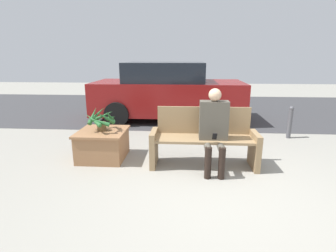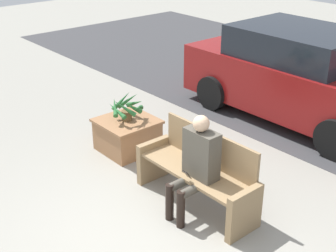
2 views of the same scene
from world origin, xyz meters
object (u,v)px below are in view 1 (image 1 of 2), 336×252
at_px(planter_box, 103,143).
at_px(parked_car, 168,92).
at_px(person_seated, 214,126).
at_px(potted_plant, 102,119).
at_px(bench, 204,139).
at_px(bollard_post, 290,122).

height_order(planter_box, parked_car, parked_car).
relative_size(person_seated, potted_plant, 2.32).
bearing_deg(bench, parked_car, 104.14).
bearing_deg(planter_box, parked_car, 72.93).
bearing_deg(person_seated, bench, 128.28).
distance_m(person_seated, parked_car, 3.61).
xyz_separation_m(bench, parked_car, (-0.83, 3.29, 0.35)).
bearing_deg(parked_car, potted_plant, -106.94).
height_order(potted_plant, bollard_post, potted_plant).
xyz_separation_m(bench, person_seated, (0.14, -0.18, 0.28)).
bearing_deg(bollard_post, bench, -140.87).
relative_size(potted_plant, bollard_post, 0.78).
bearing_deg(bench, potted_plant, 174.55).
bearing_deg(person_seated, potted_plant, 169.73).
height_order(planter_box, bollard_post, bollard_post).
height_order(potted_plant, parked_car, parked_car).
bearing_deg(person_seated, parked_car, 105.62).
height_order(person_seated, potted_plant, person_seated).
relative_size(parked_car, bollard_post, 5.74).
distance_m(bench, bollard_post, 2.62).
relative_size(potted_plant, parked_car, 0.14).
relative_size(person_seated, parked_car, 0.31).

